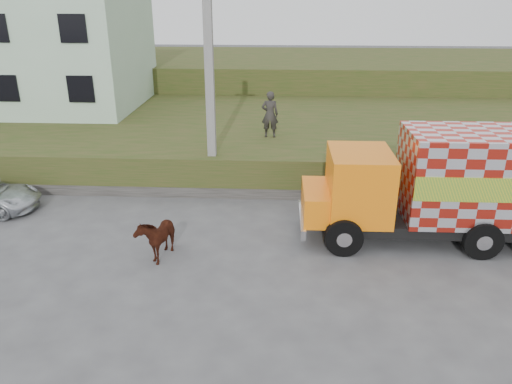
# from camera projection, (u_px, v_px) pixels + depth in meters

# --- Properties ---
(ground) EXTENTS (120.00, 120.00, 0.00)m
(ground) POSITION_uv_depth(u_px,v_px,m) (226.00, 251.00, 14.93)
(ground) COLOR #474749
(ground) RESTS_ON ground
(embankment) EXTENTS (40.00, 12.00, 1.50)m
(embankment) POSITION_uv_depth(u_px,v_px,m) (249.00, 136.00, 23.90)
(embankment) COLOR #2D4416
(embankment) RESTS_ON ground
(embankment_far) EXTENTS (40.00, 12.00, 3.00)m
(embankment_far) POSITION_uv_depth(u_px,v_px,m) (260.00, 79.00, 34.72)
(embankment_far) COLOR #2D4416
(embankment_far) RESTS_ON ground
(retaining_strip) EXTENTS (16.00, 0.50, 0.40)m
(retaining_strip) POSITION_uv_depth(u_px,v_px,m) (186.00, 191.00, 18.84)
(retaining_strip) COLOR #595651
(retaining_strip) RESTS_ON ground
(building) EXTENTS (10.00, 8.00, 6.00)m
(building) POSITION_uv_depth(u_px,v_px,m) (40.00, 47.00, 25.81)
(building) COLOR #B5D5B9
(building) RESTS_ON embankment
(utility_pole) EXTENTS (1.20, 0.30, 8.00)m
(utility_pole) POSITION_uv_depth(u_px,v_px,m) (210.00, 86.00, 17.70)
(utility_pole) COLOR gray
(utility_pole) RESTS_ON ground
(cargo_truck) EXTENTS (7.77, 2.73, 3.46)m
(cargo_truck) POSITION_uv_depth(u_px,v_px,m) (447.00, 186.00, 15.00)
(cargo_truck) COLOR black
(cargo_truck) RESTS_ON ground
(cow) EXTENTS (1.01, 1.68, 1.32)m
(cow) POSITION_uv_depth(u_px,v_px,m) (157.00, 235.00, 14.41)
(cow) COLOR black
(cow) RESTS_ON ground
(pedestrian) EXTENTS (0.71, 0.47, 1.92)m
(pedestrian) POSITION_uv_depth(u_px,v_px,m) (270.00, 114.00, 20.64)
(pedestrian) COLOR #322F2D
(pedestrian) RESTS_ON embankment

